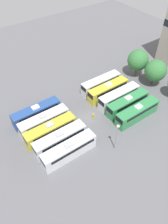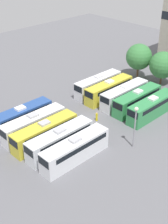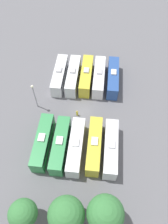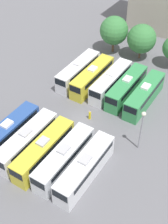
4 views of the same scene
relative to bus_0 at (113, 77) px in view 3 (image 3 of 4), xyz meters
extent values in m
plane|color=slate|center=(6.28, 9.22, -1.81)|extent=(115.21, 115.21, 0.00)
cube|color=#284C93|center=(0.00, -0.03, -0.16)|extent=(2.44, 10.96, 3.30)
cube|color=black|center=(0.00, 0.24, 0.78)|extent=(2.48, 9.32, 0.73)
cube|color=black|center=(0.00, -5.51, 0.76)|extent=(2.15, 0.08, 1.16)
cube|color=white|center=(0.00, -0.03, 1.67)|extent=(1.20, 1.60, 0.35)
cube|color=silver|center=(3.26, 0.10, -0.16)|extent=(2.44, 10.96, 3.30)
cube|color=black|center=(3.26, 0.38, 0.78)|extent=(2.48, 9.32, 0.73)
cube|color=black|center=(3.26, -5.37, 0.76)|extent=(2.15, 0.08, 1.16)
cube|color=#B2B2B7|center=(3.26, 0.10, 1.67)|extent=(1.20, 1.60, 0.35)
cube|color=gold|center=(6.25, 0.01, -0.16)|extent=(2.44, 10.96, 3.30)
cube|color=black|center=(6.25, 0.28, 0.78)|extent=(2.48, 9.32, 0.73)
cube|color=black|center=(6.25, -5.47, 0.76)|extent=(2.15, 0.08, 1.16)
cube|color=#B2B2B7|center=(6.25, 0.01, 1.67)|extent=(1.20, 1.60, 0.35)
cube|color=silver|center=(9.33, 0.37, -0.16)|extent=(2.44, 10.96, 3.30)
cube|color=black|center=(9.33, 0.65, 0.78)|extent=(2.48, 9.32, 0.73)
cube|color=black|center=(9.33, -5.10, 0.76)|extent=(2.15, 0.08, 1.16)
cube|color=#B2B2B7|center=(9.33, 0.37, 1.67)|extent=(1.20, 1.60, 0.35)
cube|color=silver|center=(12.52, 0.44, -0.16)|extent=(2.44, 10.96, 3.30)
cube|color=black|center=(12.52, 0.72, 0.78)|extent=(2.48, 9.32, 0.73)
cube|color=black|center=(12.52, -5.03, 0.76)|extent=(2.15, 0.08, 1.16)
cube|color=#B2B2B7|center=(12.52, 0.44, 1.67)|extent=(1.20, 1.60, 0.35)
cube|color=silver|center=(-0.09, 18.17, -0.16)|extent=(2.44, 10.96, 3.30)
cube|color=black|center=(-0.09, 18.44, 0.78)|extent=(2.48, 9.32, 0.73)
cube|color=black|center=(-0.09, 12.70, 0.76)|extent=(2.15, 0.08, 1.16)
cube|color=silver|center=(-0.09, 18.17, 1.67)|extent=(1.20, 1.60, 0.35)
cube|color=gold|center=(3.00, 17.93, -0.16)|extent=(2.44, 10.96, 3.30)
cube|color=black|center=(3.00, 18.21, 0.78)|extent=(2.48, 9.32, 0.73)
cube|color=black|center=(3.00, 12.46, 0.76)|extent=(2.15, 0.08, 1.16)
cube|color=white|center=(3.00, 17.93, 1.67)|extent=(1.20, 1.60, 0.35)
cube|color=silver|center=(6.39, 18.48, -0.16)|extent=(2.44, 10.96, 3.30)
cube|color=black|center=(6.39, 18.76, 0.78)|extent=(2.48, 9.32, 0.73)
cube|color=black|center=(6.39, 13.01, 0.76)|extent=(2.15, 0.08, 1.16)
cube|color=white|center=(6.39, 18.48, 1.67)|extent=(1.20, 1.60, 0.35)
cube|color=#338C4C|center=(9.38, 18.43, -0.16)|extent=(2.44, 10.96, 3.30)
cube|color=black|center=(9.38, 18.70, 0.78)|extent=(2.48, 9.32, 0.73)
cube|color=black|center=(9.38, 12.96, 0.76)|extent=(2.15, 0.08, 1.16)
cube|color=white|center=(9.38, 18.43, 1.67)|extent=(1.20, 1.60, 0.35)
cube|color=#338C4C|center=(12.76, 18.16, -0.16)|extent=(2.44, 10.96, 3.30)
cube|color=black|center=(12.76, 18.44, 0.78)|extent=(2.48, 9.32, 0.73)
cube|color=black|center=(12.76, 12.69, 0.76)|extent=(2.15, 0.08, 1.16)
cube|color=white|center=(12.76, 18.16, 1.67)|extent=(1.20, 1.60, 0.35)
cylinder|color=gold|center=(7.22, 10.21, -1.12)|extent=(0.36, 0.36, 1.39)
sphere|color=tan|center=(7.22, 10.21, -0.31)|extent=(0.24, 0.24, 0.24)
cylinder|color=gray|center=(16.22, 8.74, 1.35)|extent=(0.20, 0.20, 6.32)
sphere|color=#EAE5C6|center=(16.22, 8.74, 4.69)|extent=(0.60, 0.60, 0.60)
cylinder|color=brown|center=(0.56, 30.07, -0.45)|extent=(0.45, 0.45, 2.72)
sphere|color=#387A3D|center=(0.56, 30.07, 2.87)|extent=(5.60, 5.60, 5.60)
cylinder|color=brown|center=(6.22, 30.72, -0.68)|extent=(0.39, 0.39, 2.27)
sphere|color=#387A3D|center=(6.22, 30.72, 2.41)|extent=(5.57, 5.57, 5.57)
cylinder|color=brown|center=(12.64, 31.17, -0.60)|extent=(0.46, 0.46, 2.44)
sphere|color=#387A3D|center=(12.64, 31.17, 2.17)|extent=(4.41, 4.41, 4.41)
camera|label=1|loc=(33.79, -11.24, 33.83)|focal=35.00mm
camera|label=2|loc=(38.43, -22.83, 26.06)|focal=50.00mm
camera|label=3|loc=(3.02, 36.32, 37.14)|focal=35.00mm
camera|label=4|loc=(25.61, -20.52, 31.61)|focal=50.00mm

